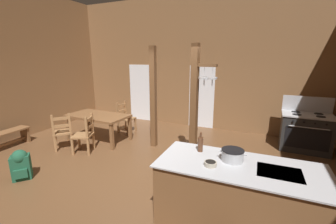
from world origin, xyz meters
The scene contains 16 objects.
ground_plane centered at (0.00, 0.00, -0.05)m, with size 9.06×7.99×0.10m, color brown.
wall_back centered at (0.00, 3.66, 2.11)m, with size 9.06×0.14×4.22m, color brown.
glazed_door_back_left centered at (-1.86, 3.59, 1.02)m, with size 1.00×0.01×2.05m, color white.
glazed_panel_back_right centered at (0.41, 3.59, 1.02)m, with size 0.84×0.01×2.05m, color white.
kitchen_island centered at (2.07, -0.61, 0.46)m, with size 2.17×0.99×0.91m.
stove_range centered at (3.33, 2.79, 0.48)m, with size 1.16×0.85×1.32m.
support_post_with_pot_rack centered at (0.97, 0.98, 1.37)m, with size 0.56×0.25×2.57m.
support_post_center centered at (-0.28, 1.49, 1.29)m, with size 0.14×0.14×2.57m.
dining_table centered at (-1.91, 1.23, 0.65)m, with size 1.73×0.97×0.74m.
ladderback_chair_near_window centered at (-2.32, 0.37, 0.45)m, with size 0.62×0.62×0.95m.
ladderback_chair_by_post centered at (-1.66, 0.45, 0.45)m, with size 0.58×0.58×0.95m.
ladderback_chair_at_table_end centered at (-1.65, 2.17, 0.45)m, with size 0.48×0.48×0.95m.
backpack centered at (-1.85, -1.03, 0.31)m, with size 0.39×0.39×0.60m.
stockpot_on_counter centered at (1.96, -0.52, 0.99)m, with size 0.37×0.30×0.16m.
mixing_bowl_on_counter centered at (1.73, -0.79, 0.94)m, with size 0.16×0.16×0.06m.
bottle_tall_on_counter centered at (1.48, -0.39, 1.03)m, with size 0.08×0.08×0.30m.
Camera 1 is at (2.26, -3.39, 2.28)m, focal length 23.40 mm.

